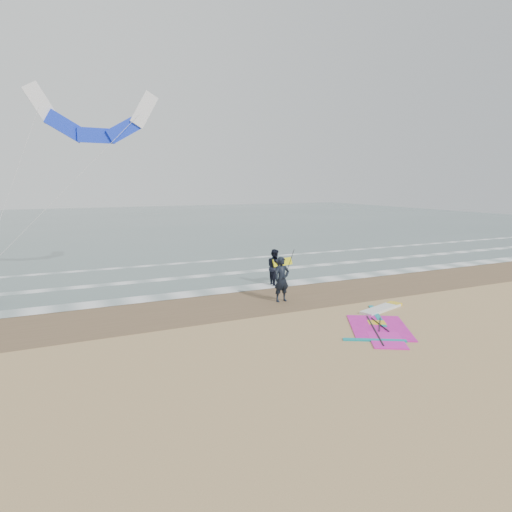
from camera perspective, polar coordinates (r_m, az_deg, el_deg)
name	(u,v)px	position (r m, az deg, el deg)	size (l,w,h in m)	color
ground	(364,334)	(16.75, 13.41, -9.51)	(120.00, 120.00, 0.00)	tan
sea_water	(126,223)	(61.33, -15.99, 3.93)	(120.00, 80.00, 0.02)	#47605E
wet_sand_band	(282,296)	(21.54, 3.33, -5.04)	(120.00, 5.00, 0.01)	brown
foam_waterline	(244,278)	(25.41, -1.51, -2.76)	(120.00, 9.15, 0.02)	white
windsurf_rig	(381,322)	(18.21, 15.36, -7.95)	(4.98, 4.72, 0.12)	white
person_standing	(282,279)	(20.41, 3.24, -2.93)	(0.74, 0.49, 2.03)	black
person_walking	(275,267)	(23.68, 2.37, -1.39)	(0.92, 0.72, 1.89)	black
held_pole	(288,268)	(20.46, 3.99, -1.55)	(0.17, 0.86, 1.82)	black
carried_kiteboard	(283,262)	(23.73, 3.34, -0.76)	(1.30, 0.51, 0.39)	yellow
surf_kite	(95,121)	(25.53, -19.47, 15.61)	(8.70, 2.72, 8.78)	white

